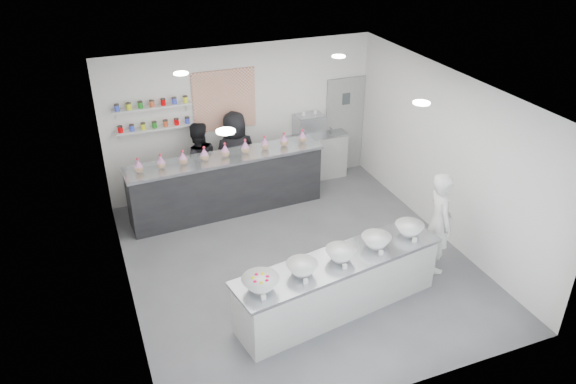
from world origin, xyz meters
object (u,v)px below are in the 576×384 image
at_px(espresso_ledge, 316,157).
at_px(woman_prep, 439,222).
at_px(espresso_machine, 309,126).
at_px(staff_right, 236,156).
at_px(prep_counter, 339,284).
at_px(staff_left, 198,164).
at_px(back_bar, 227,184).

bearing_deg(espresso_ledge, woman_prep, -82.44).
height_order(espresso_machine, staff_right, staff_right).
bearing_deg(espresso_ledge, espresso_machine, 180.00).
bearing_deg(prep_counter, espresso_machine, 63.02).
bearing_deg(staff_right, prep_counter, 95.05).
distance_m(woman_prep, staff_left, 4.71).
relative_size(back_bar, staff_left, 2.20).
xyz_separation_m(espresso_machine, staff_right, (-1.66, -0.18, -0.32)).
xyz_separation_m(prep_counter, staff_left, (-1.14, 3.92, 0.41)).
xyz_separation_m(prep_counter, espresso_machine, (1.28, 4.10, 0.78)).
relative_size(back_bar, espresso_machine, 6.20).
relative_size(prep_counter, espresso_ledge, 2.44).
relative_size(espresso_ledge, espresso_machine, 2.21).
bearing_deg(woman_prep, espresso_machine, 24.46).
xyz_separation_m(woman_prep, staff_left, (-3.09, 3.55, -0.01)).
height_order(prep_counter, woman_prep, woman_prep).
height_order(back_bar, woman_prep, woman_prep).
height_order(back_bar, espresso_ledge, back_bar).
xyz_separation_m(back_bar, espresso_ledge, (2.17, 0.69, -0.08)).
height_order(espresso_machine, woman_prep, woman_prep).
distance_m(back_bar, woman_prep, 4.06).
height_order(prep_counter, back_bar, back_bar).
distance_m(espresso_machine, woman_prep, 3.81).
height_order(prep_counter, espresso_machine, espresso_machine).
bearing_deg(espresso_ledge, staff_right, -174.37).
relative_size(espresso_ledge, staff_left, 0.78).
height_order(woman_prep, staff_right, staff_right).
bearing_deg(back_bar, staff_left, 126.41).
distance_m(prep_counter, espresso_ledge, 4.35).
xyz_separation_m(prep_counter, back_bar, (-0.72, 3.41, 0.14)).
distance_m(prep_counter, staff_right, 3.97).
xyz_separation_m(espresso_ledge, staff_right, (-1.83, -0.18, 0.41)).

